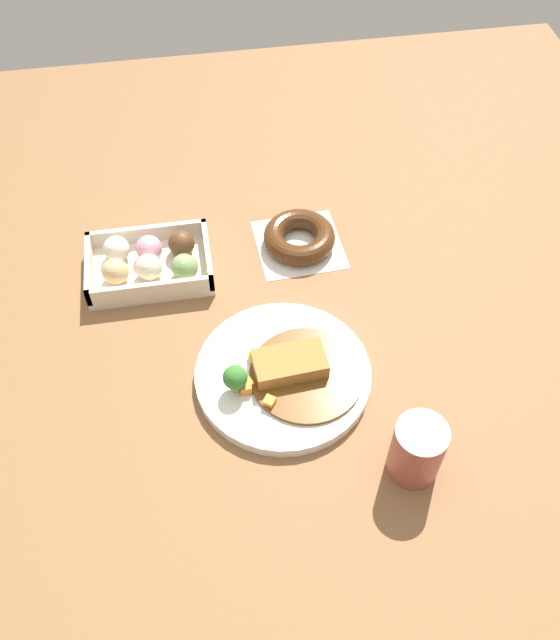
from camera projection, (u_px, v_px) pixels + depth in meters
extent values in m
plane|color=brown|center=(254.00, 342.00, 1.04)|extent=(1.60, 1.60, 0.00)
cylinder|color=white|center=(283.00, 375.00, 0.99)|extent=(0.25, 0.25, 0.02)
cylinder|color=brown|center=(306.00, 374.00, 0.98)|extent=(0.16, 0.16, 0.01)
cube|color=#A87538|center=(290.00, 363.00, 0.97)|extent=(0.11, 0.06, 0.02)
cylinder|color=white|center=(254.00, 361.00, 0.99)|extent=(0.06, 0.06, 0.00)
ellipsoid|color=yellow|center=(254.00, 357.00, 0.98)|extent=(0.03, 0.03, 0.02)
cylinder|color=#8CB766|center=(236.00, 386.00, 0.96)|extent=(0.01, 0.01, 0.02)
sphere|color=#387A2D|center=(235.00, 377.00, 0.94)|extent=(0.03, 0.03, 0.03)
cube|color=orange|center=(247.00, 385.00, 0.96)|extent=(0.02, 0.02, 0.02)
cube|color=orange|center=(246.00, 388.00, 0.96)|extent=(0.02, 0.02, 0.02)
cube|color=orange|center=(270.00, 402.00, 0.94)|extent=(0.02, 0.02, 0.01)
cube|color=beige|center=(151.00, 270.00, 1.12)|extent=(0.20, 0.13, 0.01)
cube|color=beige|center=(89.00, 268.00, 1.09)|extent=(0.01, 0.13, 0.03)
cube|color=beige|center=(208.00, 254.00, 1.11)|extent=(0.01, 0.13, 0.03)
cube|color=beige|center=(151.00, 290.00, 1.06)|extent=(0.20, 0.01, 0.03)
cube|color=beige|center=(147.00, 233.00, 1.14)|extent=(0.20, 0.01, 0.03)
sphere|color=#DBB77A|center=(115.00, 271.00, 1.08)|extent=(0.04, 0.04, 0.04)
sphere|color=#EFE5C6|center=(149.00, 267.00, 1.09)|extent=(0.04, 0.04, 0.04)
sphere|color=#84A860|center=(185.00, 267.00, 1.09)|extent=(0.04, 0.04, 0.04)
sphere|color=silver|center=(116.00, 249.00, 1.11)|extent=(0.04, 0.04, 0.04)
sphere|color=pink|center=(149.00, 248.00, 1.11)|extent=(0.04, 0.04, 0.04)
sphere|color=brown|center=(181.00, 243.00, 1.12)|extent=(0.04, 0.04, 0.04)
cube|color=white|center=(299.00, 244.00, 1.16)|extent=(0.15, 0.15, 0.00)
torus|color=#4C2B14|center=(299.00, 237.00, 1.15)|extent=(0.12, 0.12, 0.03)
cylinder|color=#9E4C42|center=(417.00, 450.00, 0.87)|extent=(0.07, 0.07, 0.10)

